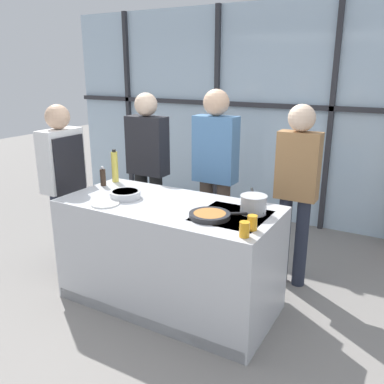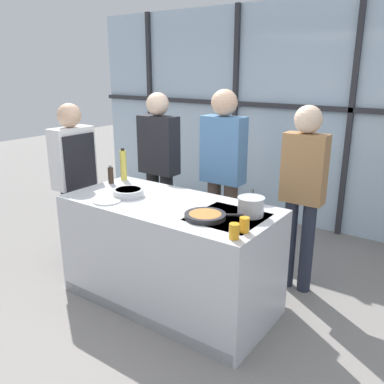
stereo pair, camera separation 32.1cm
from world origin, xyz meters
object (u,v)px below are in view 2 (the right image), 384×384
at_px(saucepan, 251,206).
at_px(juice_glass_near, 234,231).
at_px(chef, 75,176).
at_px(frying_pan, 206,216).
at_px(pepper_grinder, 111,175).
at_px(oil_bottle, 123,165).
at_px(spectator_center_left, 223,168).
at_px(spectator_far_left, 159,162).
at_px(mixing_bowl, 128,192).
at_px(juice_glass_far, 244,225).
at_px(spectator_center_right, 303,186).
at_px(white_plate, 107,201).

bearing_deg(saucepan, juice_glass_near, -75.72).
distance_m(saucepan, juice_glass_near, 0.47).
height_order(chef, frying_pan, chef).
relative_size(frying_pan, saucepan, 1.38).
bearing_deg(pepper_grinder, oil_bottle, 86.56).
bearing_deg(saucepan, pepper_grinder, 179.21).
height_order(chef, spectator_center_left, spectator_center_left).
distance_m(spectator_far_left, mixing_bowl, 1.02).
height_order(pepper_grinder, juice_glass_far, pepper_grinder).
distance_m(spectator_center_right, saucepan, 0.76).
distance_m(chef, spectator_center_left, 1.51).
distance_m(spectator_far_left, pepper_grinder, 0.73).
height_order(spectator_center_left, juice_glass_near, spectator_center_left).
distance_m(spectator_center_left, spectator_center_right, 0.83).
bearing_deg(spectator_center_left, oil_bottle, 34.40).
relative_size(chef, frying_pan, 3.34).
xyz_separation_m(spectator_far_left, juice_glass_far, (1.65, -1.06, -0.02)).
xyz_separation_m(chef, spectator_center_right, (2.10, 0.81, 0.05)).
bearing_deg(spectator_center_right, frying_pan, 69.80).
relative_size(oil_bottle, juice_glass_near, 3.06).
xyz_separation_m(frying_pan, pepper_grinder, (-1.29, 0.27, 0.07)).
bearing_deg(spectator_center_right, white_plate, 42.37).
height_order(spectator_center_right, juice_glass_far, spectator_center_right).
relative_size(spectator_center_left, mixing_bowl, 6.74).
distance_m(mixing_bowl, oil_bottle, 0.57).
height_order(spectator_far_left, pepper_grinder, spectator_far_left).
xyz_separation_m(spectator_center_left, oil_bottle, (-0.82, -0.56, 0.03)).
bearing_deg(spectator_center_left, frying_pan, 114.86).
xyz_separation_m(mixing_bowl, juice_glass_near, (1.22, -0.27, 0.02)).
bearing_deg(white_plate, spectator_center_right, 42.37).
bearing_deg(frying_pan, pepper_grinder, 168.26).
relative_size(saucepan, pepper_grinder, 1.90).
relative_size(chef, saucepan, 4.63).
distance_m(spectator_center_right, pepper_grinder, 1.81).
relative_size(spectator_center_left, frying_pan, 3.62).
distance_m(chef, spectator_far_left, 0.92).
bearing_deg(chef, saucepan, 91.74).
height_order(frying_pan, juice_glass_near, juice_glass_near).
height_order(spectator_far_left, juice_glass_far, spectator_far_left).
height_order(white_plate, juice_glass_near, juice_glass_near).
bearing_deg(white_plate, saucepan, 19.53).
distance_m(spectator_center_right, juice_glass_far, 1.06).
relative_size(oil_bottle, juice_glass_far, 3.06).
relative_size(chef, juice_glass_far, 15.92).
height_order(oil_bottle, juice_glass_far, oil_bottle).
relative_size(white_plate, mixing_bowl, 0.86).
bearing_deg(oil_bottle, juice_glass_near, -21.45).
height_order(spectator_far_left, oil_bottle, spectator_far_left).
bearing_deg(oil_bottle, pepper_grinder, -93.44).
distance_m(saucepan, oil_bottle, 1.54).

